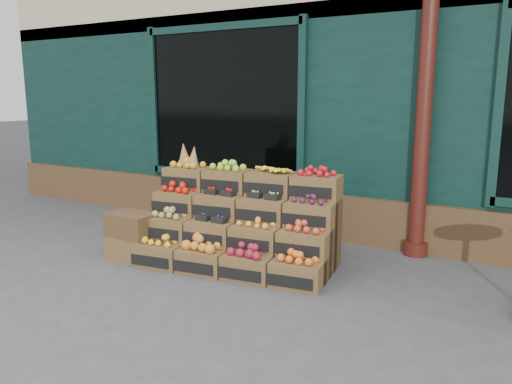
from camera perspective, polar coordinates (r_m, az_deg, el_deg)
The scene contains 5 objects.
ground at distance 4.87m, azimuth -2.14°, elevation -11.49°, with size 60.00×60.00×0.00m, color #414143.
shop_facade at distance 9.24m, azimuth 15.44°, elevation 14.01°, with size 12.00×6.24×4.80m.
crate_display at distance 5.58m, azimuth -1.74°, elevation -4.15°, with size 2.21×1.29×1.31m.
spare_crates at distance 5.92m, azimuth -13.94°, elevation -4.91°, with size 0.54×0.37×0.54m.
shopkeeper at distance 7.75m, azimuth -1.64°, elevation 4.24°, with size 0.69×0.45×1.88m, color #164F27.
Camera 1 is at (2.41, -3.80, 1.88)m, focal length 35.00 mm.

